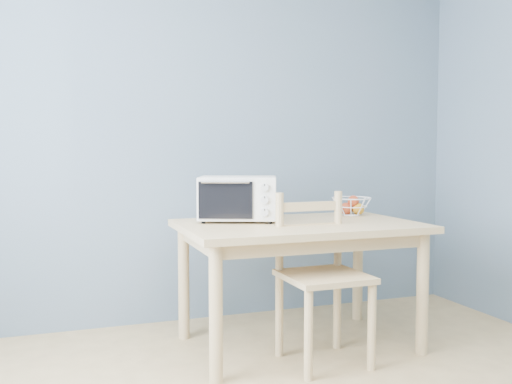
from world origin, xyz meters
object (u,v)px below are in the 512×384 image
object	(u,v)px
fruit_basket	(351,205)
dining_chair	(321,279)
toaster_oven	(235,198)
dining_table	(299,240)

from	to	relation	value
fruit_basket	dining_chair	bearing A→B (deg)	-133.17
toaster_oven	dining_chair	world-z (taller)	toaster_oven
dining_table	fruit_basket	distance (m)	0.57
toaster_oven	dining_chair	xyz separation A→B (m)	(0.35, -0.46, -0.43)
dining_table	dining_chair	world-z (taller)	dining_chair
fruit_basket	dining_chair	world-z (taller)	dining_chair
toaster_oven	dining_chair	bearing A→B (deg)	-31.24
dining_table	toaster_oven	distance (m)	0.46
dining_table	fruit_basket	xyz separation A→B (m)	(0.49, 0.24, 0.17)
fruit_basket	dining_chair	distance (m)	0.78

